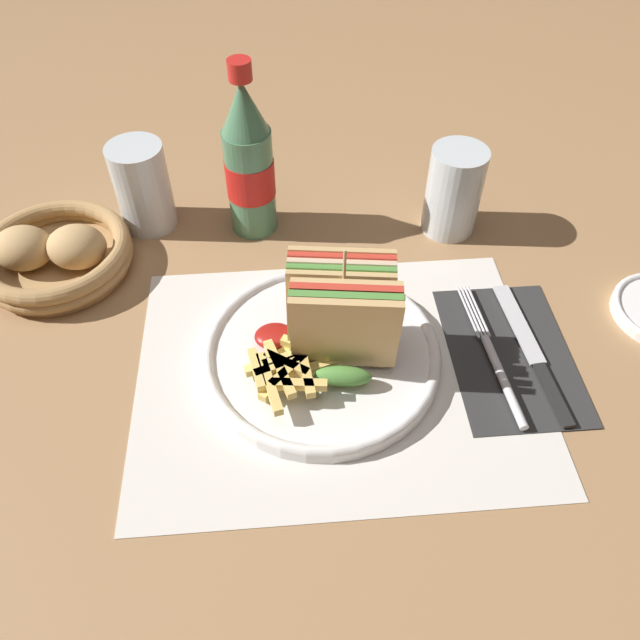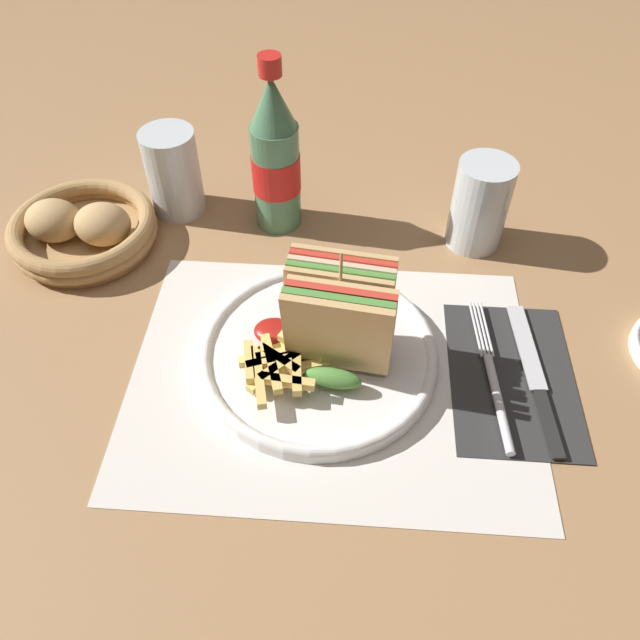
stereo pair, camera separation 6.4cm
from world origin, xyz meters
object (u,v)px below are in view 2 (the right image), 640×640
(club_sandwich, at_px, (339,319))
(glass_near, at_px, (480,205))
(knife, at_px, (535,377))
(fork, at_px, (495,386))
(plate_main, at_px, (319,353))
(glass_far, at_px, (175,178))
(coke_bottle_near, at_px, (275,158))
(bread_basket, at_px, (83,229))

(club_sandwich, relative_size, glass_near, 1.22)
(club_sandwich, xyz_separation_m, glass_near, (0.16, 0.21, -0.01))
(knife, distance_m, glass_near, 0.23)
(fork, bearing_deg, plate_main, 166.71)
(club_sandwich, bearing_deg, fork, -9.05)
(plate_main, relative_size, glass_far, 2.21)
(coke_bottle_near, height_order, glass_near, coke_bottle_near)
(fork, relative_size, coke_bottle_near, 0.87)
(glass_near, xyz_separation_m, bread_basket, (-0.48, -0.04, -0.03))
(knife, bearing_deg, glass_near, 97.09)
(knife, relative_size, glass_near, 1.72)
(plate_main, xyz_separation_m, glass_near, (0.18, 0.20, 0.05))
(plate_main, xyz_separation_m, club_sandwich, (0.02, -0.00, 0.06))
(glass_far, height_order, bread_basket, glass_far)
(club_sandwich, height_order, fork, club_sandwich)
(fork, xyz_separation_m, coke_bottle_near, (-0.25, 0.25, 0.09))
(coke_bottle_near, distance_m, glass_far, 0.14)
(plate_main, height_order, glass_near, glass_near)
(coke_bottle_near, bearing_deg, club_sandwich, -69.08)
(coke_bottle_near, xyz_separation_m, glass_far, (-0.13, 0.02, -0.05))
(bread_basket, bearing_deg, fork, -21.82)
(coke_bottle_near, xyz_separation_m, bread_basket, (-0.23, -0.06, -0.07))
(plate_main, relative_size, glass_near, 2.21)
(fork, height_order, glass_near, glass_near)
(coke_bottle_near, height_order, glass_far, coke_bottle_near)
(glass_far, xyz_separation_m, bread_basket, (-0.10, -0.08, -0.02))
(coke_bottle_near, relative_size, bread_basket, 1.23)
(coke_bottle_near, bearing_deg, bread_basket, -165.13)
(fork, height_order, coke_bottle_near, coke_bottle_near)
(club_sandwich, bearing_deg, plate_main, 171.59)
(club_sandwich, bearing_deg, knife, -2.60)
(glass_near, xyz_separation_m, glass_far, (-0.38, 0.04, -0.01))
(club_sandwich, xyz_separation_m, knife, (0.20, -0.01, -0.06))
(plate_main, height_order, fork, plate_main)
(knife, height_order, coke_bottle_near, coke_bottle_near)
(plate_main, xyz_separation_m, glass_far, (-0.20, 0.24, 0.04))
(club_sandwich, height_order, coke_bottle_near, coke_bottle_near)
(club_sandwich, relative_size, glass_far, 1.22)
(fork, bearing_deg, club_sandwich, 166.63)
(glass_near, bearing_deg, plate_main, -131.24)
(glass_near, relative_size, glass_far, 1.00)
(club_sandwich, relative_size, fork, 0.71)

